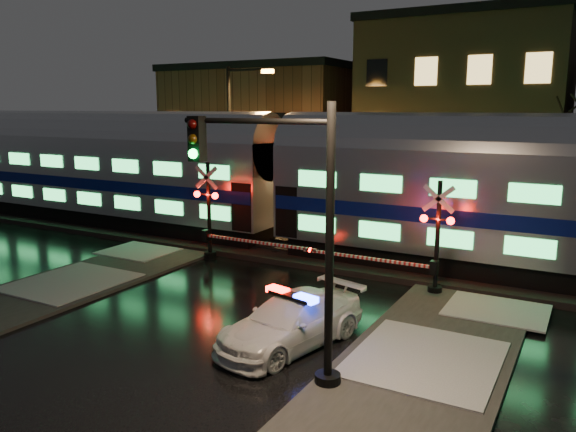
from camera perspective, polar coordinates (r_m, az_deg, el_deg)
The scene contains 11 objects.
ground at distance 20.01m, azimuth -2.18°, elevation -7.54°, with size 120.00×120.00×0.00m, color black.
ballast at distance 24.21m, azimuth 3.97°, elevation -3.96°, with size 90.00×4.20×0.24m, color black.
sidewalk_right at distance 12.46m, azimuth 9.89°, elevation -19.55°, with size 4.00×20.00×0.12m, color #2D2D2D.
building_left at distance 44.56m, azimuth -1.88°, elevation 8.60°, with size 14.00×10.00×9.00m, color brown.
building_mid at distance 39.50m, azimuth 17.81°, elevation 9.60°, with size 12.00×11.00×11.50m, color brown.
train at distance 24.60m, azimuth -0.71°, elevation 4.06°, with size 51.00×3.12×5.92m.
police_car at distance 15.39m, azimuth 0.35°, elevation -10.63°, with size 3.00×5.03×1.52m.
crossing_signal_right at distance 19.72m, azimuth 13.80°, elevation -3.18°, with size 5.60×0.65×3.96m.
crossing_signal_left at distance 23.54m, azimuth -7.45°, elevation -0.49°, with size 5.83×0.66×4.13m.
traffic_light at distance 12.77m, azimuth 0.04°, elevation -2.19°, with size 4.19×0.73×6.48m.
streetlight at distance 30.62m, azimuth -5.52°, elevation 8.19°, with size 2.83×0.30×8.47m.
Camera 1 is at (9.86, -16.21, 6.36)m, focal length 35.00 mm.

